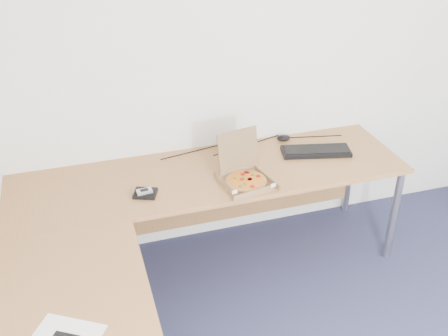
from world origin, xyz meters
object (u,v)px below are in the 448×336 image
object	(u,v)px
desk	(176,224)
wallet	(145,193)
pizza_box	(245,178)
keyboard	(316,151)
drinking_glass	(245,147)

from	to	relation	value
desk	wallet	distance (m)	0.32
pizza_box	keyboard	xyz separation A→B (m)	(0.58, 0.22, -0.02)
wallet	drinking_glass	bearing A→B (deg)	43.75
pizza_box	keyboard	world-z (taller)	pizza_box
desk	drinking_glass	size ratio (longest dim) A/B	21.14
desk	keyboard	distance (m)	1.16
wallet	keyboard	bearing A→B (deg)	29.82
desk	drinking_glass	bearing A→B (deg)	44.00
drinking_glass	keyboard	world-z (taller)	drinking_glass
pizza_box	keyboard	size ratio (longest dim) A/B	0.71
drinking_glass	wallet	distance (m)	0.77
desk	wallet	size ratio (longest dim) A/B	19.23
pizza_box	wallet	distance (m)	0.61
desk	pizza_box	bearing A→B (deg)	26.41
drinking_glass	wallet	xyz separation A→B (m)	(-0.72, -0.29, -0.05)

